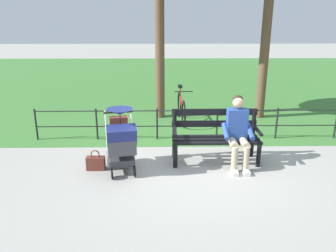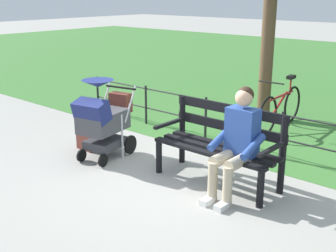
{
  "view_description": "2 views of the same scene",
  "coord_description": "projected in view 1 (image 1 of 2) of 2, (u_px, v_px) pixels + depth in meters",
  "views": [
    {
      "loc": [
        0.54,
        5.74,
        2.58
      ],
      "look_at": [
        0.45,
        0.23,
        0.79
      ],
      "focal_mm": 35.88,
      "sensor_mm": 36.0,
      "label": 1
    },
    {
      "loc": [
        -3.31,
        4.17,
        2.29
      ],
      "look_at": [
        0.3,
        0.03,
        0.6
      ],
      "focal_mm": 46.88,
      "sensor_mm": 36.0,
      "label": 2
    }
  ],
  "objects": [
    {
      "name": "grass_lawn",
      "position": [
        175.0,
        80.0,
        14.63
      ],
      "size": [
        40.0,
        16.0,
        0.01
      ],
      "primitive_type": "cube",
      "color": "#3D7533",
      "rests_on": "ground"
    },
    {
      "name": "park_bench",
      "position": [
        215.0,
        134.0,
        6.22
      ],
      "size": [
        1.6,
        0.61,
        0.96
      ],
      "color": "black",
      "rests_on": "ground"
    },
    {
      "name": "park_fence",
      "position": [
        187.0,
        121.0,
        7.36
      ],
      "size": [
        6.65,
        0.04,
        0.7
      ],
      "color": "black",
      "rests_on": "ground"
    },
    {
      "name": "stroller",
      "position": [
        121.0,
        139.0,
        5.75
      ],
      "size": [
        0.65,
        0.96,
        1.15
      ],
      "color": "black",
      "rests_on": "ground"
    },
    {
      "name": "handbag",
      "position": [
        96.0,
        163.0,
        5.94
      ],
      "size": [
        0.32,
        0.14,
        0.37
      ],
      "color": "brown",
      "rests_on": "ground"
    },
    {
      "name": "ground_plane",
      "position": [
        192.0,
        162.0,
        6.26
      ],
      "size": [
        60.0,
        60.0,
        0.0
      ],
      "primitive_type": "plane",
      "color": "#9E9B93"
    },
    {
      "name": "person_on_bench",
      "position": [
        238.0,
        130.0,
        5.96
      ],
      "size": [
        0.53,
        0.74,
        1.28
      ],
      "color": "tan",
      "rests_on": "ground"
    },
    {
      "name": "bicycle",
      "position": [
        181.0,
        107.0,
        8.67
      ],
      "size": [
        0.44,
        1.66,
        0.89
      ],
      "color": "black",
      "rests_on": "ground"
    }
  ]
}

